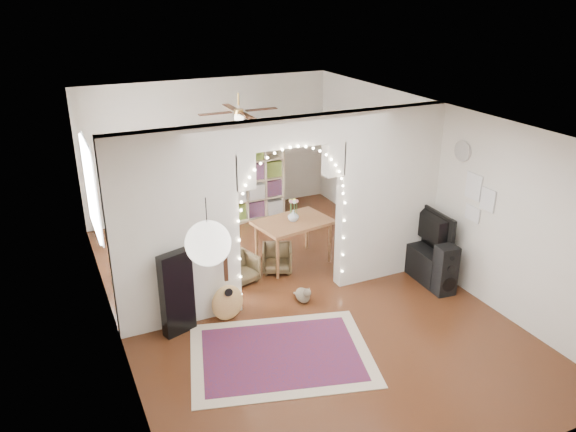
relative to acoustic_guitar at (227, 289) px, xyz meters
name	(u,v)px	position (x,y,z in m)	size (l,w,h in m)	color
floor	(290,295)	(1.07, 0.25, -0.49)	(7.50, 7.50, 0.00)	black
ceiling	(290,117)	(1.07, 0.25, 2.21)	(5.00, 7.50, 0.02)	white
wall_back	(210,148)	(1.07, 4.00, 0.86)	(5.00, 0.02, 2.70)	silver
wall_front	(476,360)	(1.07, -3.50, 0.86)	(5.00, 0.02, 2.70)	silver
wall_left	(108,243)	(-1.43, 0.25, 0.86)	(0.02, 7.50, 2.70)	silver
wall_right	(433,187)	(3.57, 0.25, 0.86)	(0.02, 7.50, 2.70)	silver
divider_wall	(290,207)	(1.07, 0.25, 0.93)	(5.00, 0.20, 2.70)	silver
fairy_lights	(294,202)	(1.07, 0.12, 1.06)	(1.64, 0.04, 1.60)	#FFEABF
window	(91,188)	(-1.40, 2.05, 1.01)	(0.04, 1.20, 1.40)	white
wall_clock	(463,151)	(3.55, -0.35, 1.61)	(0.31, 0.31, 0.03)	white
picture_frames	(477,199)	(3.55, -0.75, 1.01)	(0.02, 0.50, 0.70)	white
paper_lantern	(208,243)	(-0.83, -2.15, 1.76)	(0.40, 0.40, 0.40)	white
ceiling_fan	(239,111)	(1.07, 2.25, 1.91)	(1.10, 1.10, 0.30)	#B7833D
area_rug	(281,354)	(0.34, -1.04, -0.49)	(2.24, 1.69, 0.02)	maroon
guitar_case	(177,293)	(-0.68, 0.00, 0.09)	(0.45, 0.15, 1.17)	black
acoustic_guitar	(227,289)	(0.00, 0.00, 0.00)	(0.46, 0.16, 1.13)	#BA7E4A
tabby_cat	(303,295)	(1.16, -0.02, -0.37)	(0.21, 0.45, 0.29)	brown
floor_speaker	(445,270)	(3.19, -0.67, -0.11)	(0.32, 0.30, 0.78)	black
media_console	(423,261)	(3.27, -0.05, -0.24)	(0.40, 1.00, 0.50)	black
tv	(426,228)	(3.27, -0.05, 0.32)	(1.07, 0.14, 0.62)	black
bookcase	(244,180)	(1.53, 3.36, 0.31)	(1.56, 0.40, 1.60)	beige
dining_table	(293,225)	(1.57, 1.21, 0.19)	(1.32, 0.99, 0.76)	brown
flower_vase	(293,216)	(1.57, 1.21, 0.36)	(0.18, 0.18, 0.19)	white
dining_chair_left	(277,258)	(1.21, 1.05, -0.27)	(0.47, 0.48, 0.44)	#4A3C25
dining_chair_right	(240,269)	(0.54, 0.97, -0.27)	(0.48, 0.49, 0.45)	#4A3C25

